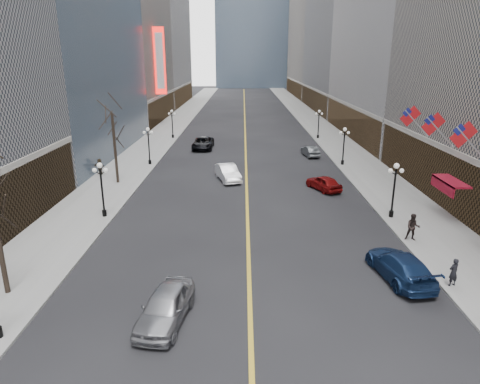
{
  "coord_description": "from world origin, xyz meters",
  "views": [
    {
      "loc": [
        -0.39,
        -2.97,
        12.65
      ],
      "look_at": [
        -0.52,
        16.0,
        6.66
      ],
      "focal_mm": 32.0,
      "sensor_mm": 36.0,
      "label": 1
    }
  ],
  "objects_px": {
    "streetlamp_east_1": "(394,185)",
    "car_nb_mid": "(228,173)",
    "streetlamp_east_3": "(319,121)",
    "car_sb_mid": "(324,183)",
    "streetlamp_west_1": "(101,184)",
    "car_nb_near": "(165,306)",
    "ped_ne_corner": "(453,272)",
    "streetlamp_west_2": "(149,142)",
    "car_sb_near": "(400,266)",
    "car_sb_far": "(310,151)",
    "streetlamp_west_3": "(172,121)",
    "car_nb_far": "(203,143)",
    "streetlamp_east_2": "(344,142)"
  },
  "relations": [
    {
      "from": "streetlamp_east_1",
      "to": "streetlamp_west_3",
      "type": "xyz_separation_m",
      "value": [
        -23.6,
        36.0,
        0.0
      ]
    },
    {
      "from": "car_sb_far",
      "to": "streetlamp_east_2",
      "type": "bearing_deg",
      "value": 112.92
    },
    {
      "from": "car_sb_far",
      "to": "ped_ne_corner",
      "type": "height_order",
      "value": "ped_ne_corner"
    },
    {
      "from": "ped_ne_corner",
      "to": "car_nb_far",
      "type": "bearing_deg",
      "value": -84.83
    },
    {
      "from": "streetlamp_west_2",
      "to": "car_sb_far",
      "type": "height_order",
      "value": "streetlamp_west_2"
    },
    {
      "from": "streetlamp_west_1",
      "to": "car_nb_near",
      "type": "relative_size",
      "value": 0.9
    },
    {
      "from": "car_sb_mid",
      "to": "streetlamp_west_1",
      "type": "bearing_deg",
      "value": -2.8
    },
    {
      "from": "streetlamp_west_2",
      "to": "car_sb_near",
      "type": "relative_size",
      "value": 0.8
    },
    {
      "from": "streetlamp_west_1",
      "to": "streetlamp_west_3",
      "type": "height_order",
      "value": "same"
    },
    {
      "from": "streetlamp_west_1",
      "to": "car_sb_near",
      "type": "height_order",
      "value": "streetlamp_west_1"
    },
    {
      "from": "streetlamp_east_1",
      "to": "car_nb_near",
      "type": "height_order",
      "value": "streetlamp_east_1"
    },
    {
      "from": "car_nb_mid",
      "to": "ped_ne_corner",
      "type": "distance_m",
      "value": 26.28
    },
    {
      "from": "streetlamp_east_3",
      "to": "car_sb_mid",
      "type": "xyz_separation_m",
      "value": [
        -4.14,
        -28.12,
        -2.15
      ]
    },
    {
      "from": "streetlamp_east_1",
      "to": "streetlamp_west_3",
      "type": "height_order",
      "value": "same"
    },
    {
      "from": "car_nb_mid",
      "to": "car_sb_far",
      "type": "xyz_separation_m",
      "value": [
        10.61,
        11.72,
        -0.15
      ]
    },
    {
      "from": "streetlamp_west_1",
      "to": "ped_ne_corner",
      "type": "distance_m",
      "value": 25.97
    },
    {
      "from": "streetlamp_east_3",
      "to": "car_nb_mid",
      "type": "relative_size",
      "value": 0.88
    },
    {
      "from": "car_nb_near",
      "to": "car_nb_far",
      "type": "height_order",
      "value": "car_nb_near"
    },
    {
      "from": "car_nb_near",
      "to": "car_sb_mid",
      "type": "distance_m",
      "value": 25.33
    },
    {
      "from": "streetlamp_east_3",
      "to": "streetlamp_west_3",
      "type": "bearing_deg",
      "value": 180.0
    },
    {
      "from": "car_nb_mid",
      "to": "car_nb_far",
      "type": "xyz_separation_m",
      "value": [
        -4.14,
        16.48,
        -0.01
      ]
    },
    {
      "from": "car_nb_near",
      "to": "car_nb_mid",
      "type": "bearing_deg",
      "value": 94.09
    },
    {
      "from": "car_nb_far",
      "to": "ped_ne_corner",
      "type": "relative_size",
      "value": 3.56
    },
    {
      "from": "car_nb_mid",
      "to": "streetlamp_east_3",
      "type": "bearing_deg",
      "value": 44.35
    },
    {
      "from": "car_nb_near",
      "to": "ped_ne_corner",
      "type": "xyz_separation_m",
      "value": [
        15.82,
        3.37,
        0.14
      ]
    },
    {
      "from": "streetlamp_east_2",
      "to": "car_nb_mid",
      "type": "height_order",
      "value": "streetlamp_east_2"
    },
    {
      "from": "car_nb_near",
      "to": "car_sb_mid",
      "type": "xyz_separation_m",
      "value": [
        11.88,
        22.37,
        -0.11
      ]
    },
    {
      "from": "ped_ne_corner",
      "to": "car_nb_mid",
      "type": "bearing_deg",
      "value": -78.15
    },
    {
      "from": "streetlamp_east_1",
      "to": "streetlamp_west_2",
      "type": "height_order",
      "value": "same"
    },
    {
      "from": "streetlamp_east_2",
      "to": "car_nb_far",
      "type": "distance_m",
      "value": 20.57
    },
    {
      "from": "streetlamp_east_1",
      "to": "streetlamp_east_2",
      "type": "height_order",
      "value": "same"
    },
    {
      "from": "streetlamp_west_2",
      "to": "streetlamp_west_3",
      "type": "xyz_separation_m",
      "value": [
        0.0,
        18.0,
        0.0
      ]
    },
    {
      "from": "streetlamp_east_2",
      "to": "streetlamp_west_1",
      "type": "xyz_separation_m",
      "value": [
        -23.6,
        -18.0,
        0.0
      ]
    },
    {
      "from": "streetlamp_west_2",
      "to": "car_nb_near",
      "type": "bearing_deg",
      "value": -76.87
    },
    {
      "from": "streetlamp_east_1",
      "to": "streetlamp_west_3",
      "type": "bearing_deg",
      "value": 123.25
    },
    {
      "from": "streetlamp_east_1",
      "to": "car_sb_far",
      "type": "xyz_separation_m",
      "value": [
        -3.19,
        23.1,
        -2.21
      ]
    },
    {
      "from": "streetlamp_east_1",
      "to": "car_nb_near",
      "type": "xyz_separation_m",
      "value": [
        -16.02,
        -14.48,
        -2.04
      ]
    },
    {
      "from": "streetlamp_east_2",
      "to": "car_nb_near",
      "type": "height_order",
      "value": "streetlamp_east_2"
    },
    {
      "from": "streetlamp_west_1",
      "to": "car_sb_near",
      "type": "bearing_deg",
      "value": -25.79
    },
    {
      "from": "streetlamp_west_2",
      "to": "streetlamp_east_3",
      "type": "bearing_deg",
      "value": 37.33
    },
    {
      "from": "car_nb_mid",
      "to": "car_nb_far",
      "type": "height_order",
      "value": "car_nb_mid"
    },
    {
      "from": "car_sb_far",
      "to": "ped_ne_corner",
      "type": "bearing_deg",
      "value": 85.87
    },
    {
      "from": "car_nb_near",
      "to": "car_nb_mid",
      "type": "relative_size",
      "value": 0.98
    },
    {
      "from": "streetlamp_west_3",
      "to": "streetlamp_west_2",
      "type": "bearing_deg",
      "value": -90.0
    },
    {
      "from": "streetlamp_east_1",
      "to": "car_nb_near",
      "type": "bearing_deg",
      "value": -137.89
    },
    {
      "from": "streetlamp_east_2",
      "to": "car_sb_far",
      "type": "distance_m",
      "value": 6.41
    },
    {
      "from": "streetlamp_east_3",
      "to": "ped_ne_corner",
      "type": "height_order",
      "value": "streetlamp_east_3"
    },
    {
      "from": "streetlamp_east_1",
      "to": "car_nb_mid",
      "type": "distance_m",
      "value": 18.0
    },
    {
      "from": "car_sb_near",
      "to": "car_sb_far",
      "type": "bearing_deg",
      "value": -98.32
    },
    {
      "from": "ped_ne_corner",
      "to": "car_nb_near",
      "type": "bearing_deg",
      "value": -7.28
    }
  ]
}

